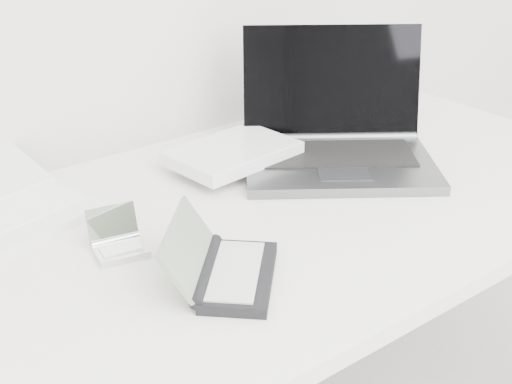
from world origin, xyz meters
TOP-DOWN VIEW (x-y plane):
  - desk at (0.00, 1.55)m, footprint 1.60×0.80m
  - laptop_large at (0.23, 1.66)m, footprint 0.58×0.50m
  - netbook_open_white at (-0.36, 1.81)m, footprint 0.30×0.35m
  - pda_silver at (-0.27, 1.57)m, footprint 0.10×0.10m
  - palmtop_charcoal at (-0.19, 1.39)m, footprint 0.25×0.25m

SIDE VIEW (x-z plane):
  - desk at x=0.00m, z-range 0.32..1.05m
  - pda_silver at x=-0.27m, z-range 0.71..0.78m
  - netbook_open_white at x=-0.36m, z-range 0.71..0.78m
  - palmtop_charcoal at x=-0.19m, z-range 0.70..0.80m
  - laptop_large at x=0.23m, z-range 0.64..0.90m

